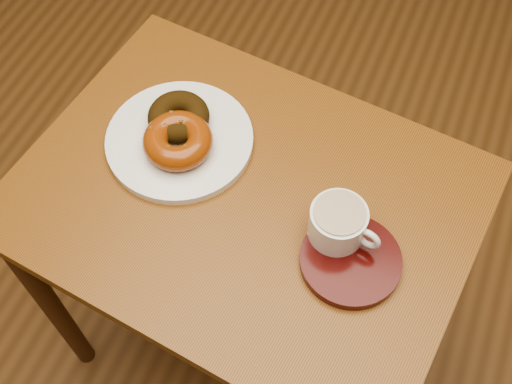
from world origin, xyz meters
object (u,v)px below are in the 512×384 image
at_px(saucer, 350,261).
at_px(coffee_cup, 339,223).
at_px(donut_plate, 180,140).
at_px(cafe_table, 245,227).

xyz_separation_m(saucer, coffee_cup, (-0.03, 0.03, 0.04)).
relative_size(donut_plate, coffee_cup, 2.18).
relative_size(donut_plate, saucer, 1.62).
relative_size(saucer, coffee_cup, 1.34).
bearing_deg(saucer, coffee_cup, 136.12).
relative_size(cafe_table, saucer, 5.12).
height_order(donut_plate, saucer, saucer).
xyz_separation_m(donut_plate, saucer, (0.34, -0.10, 0.00)).
relative_size(cafe_table, donut_plate, 3.15).
height_order(donut_plate, coffee_cup, coffee_cup).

